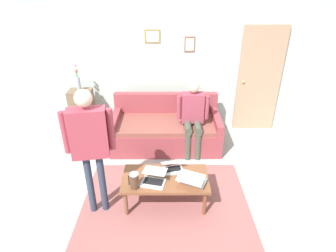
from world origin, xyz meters
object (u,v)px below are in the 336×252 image
object	(u,v)px
coffee_table	(165,180)
person_standing	(89,139)
laptop_right	(192,179)
side_shelf	(83,113)
laptop_center	(172,167)
laptop_left	(154,178)
french_press	(134,181)
couch	(166,130)
flower_vase	(78,81)
interior_door	(259,81)
person_seated	(193,114)

from	to	relation	value
coffee_table	person_standing	size ratio (longest dim) A/B	0.67
laptop_right	side_shelf	world-z (taller)	side_shelf
laptop_center	laptop_right	world-z (taller)	laptop_center
laptop_left	person_standing	size ratio (longest dim) A/B	0.23
french_press	laptop_left	bearing A→B (deg)	-153.27
couch	french_press	xyz separation A→B (m)	(0.39, 1.74, 0.23)
flower_vase	person_standing	world-z (taller)	person_standing
interior_door	couch	bearing A→B (deg)	19.50
interior_door	laptop_left	distance (m)	3.03
french_press	person_standing	world-z (taller)	person_standing
coffee_table	laptop_center	xyz separation A→B (m)	(-0.10, -0.18, 0.08)
person_seated	laptop_right	bearing A→B (deg)	85.39
laptop_right	couch	bearing A→B (deg)	-78.04
laptop_center	flower_vase	bearing A→B (deg)	-45.42
french_press	flower_vase	distance (m)	2.48
french_press	couch	bearing A→B (deg)	-102.52
laptop_center	person_standing	size ratio (longest dim) A/B	0.20
french_press	side_shelf	bearing A→B (deg)	-59.94
couch	laptop_right	size ratio (longest dim) A/B	4.42
flower_vase	person_standing	xyz separation A→B (m)	(-0.70, 2.03, -0.03)
side_shelf	person_standing	distance (m)	2.24
couch	flower_vase	size ratio (longest dim) A/B	4.10
person_seated	flower_vase	bearing A→B (deg)	-15.52
couch	laptop_left	xyz separation A→B (m)	(0.15, 1.62, 0.16)
laptop_right	person_seated	xyz separation A→B (m)	(-0.11, -1.42, 0.26)
couch	person_standing	xyz separation A→B (m)	(0.89, 1.69, 0.80)
interior_door	side_shelf	world-z (taller)	interior_door
couch	coffee_table	distance (m)	1.55
laptop_left	flower_vase	bearing A→B (deg)	-53.75
couch	side_shelf	bearing A→B (deg)	-12.19
laptop_left	laptop_center	bearing A→B (deg)	-134.15
side_shelf	interior_door	bearing A→B (deg)	-175.10
laptop_center	flower_vase	world-z (taller)	flower_vase
laptop_left	flower_vase	world-z (taller)	flower_vase
laptop_left	person_standing	bearing A→B (deg)	5.01
interior_door	laptop_left	xyz separation A→B (m)	(1.94, 2.26, -0.56)
coffee_table	laptop_center	world-z (taller)	laptop_center
coffee_table	french_press	size ratio (longest dim) A/B	4.66
person_standing	person_seated	distance (m)	2.02
couch	side_shelf	distance (m)	1.64
interior_door	flower_vase	distance (m)	3.40
couch	person_seated	world-z (taller)	person_seated
interior_door	laptop_center	distance (m)	2.69
laptop_left	french_press	distance (m)	0.27
side_shelf	flower_vase	size ratio (longest dim) A/B	2.00
laptop_center	person_standing	bearing A→B (deg)	17.93
laptop_center	laptop_right	xyz separation A→B (m)	(-0.25, 0.27, 0.01)
laptop_left	person_standing	xyz separation A→B (m)	(0.74, 0.06, 0.63)
french_press	flower_vase	bearing A→B (deg)	-59.95
couch	laptop_center	bearing A→B (deg)	93.96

